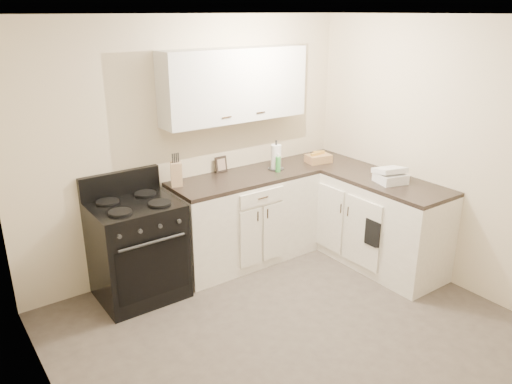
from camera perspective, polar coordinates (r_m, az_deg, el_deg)
floor at (r=4.22m, az=5.79°, el=-16.84°), size 3.60×3.60×0.00m
ceiling at (r=3.38m, az=7.34°, el=19.45°), size 3.60×3.60×0.00m
wall_back at (r=5.03m, az=-7.35°, el=5.18°), size 3.60×0.00×3.60m
wall_right at (r=4.95m, az=22.25°, el=3.60°), size 0.00×3.60×3.60m
wall_left at (r=2.84m, az=-22.07°, el=-8.26°), size 0.00×3.60×3.60m
base_cabinets_back at (r=5.25m, az=-1.31°, el=-3.24°), size 1.55×0.60×0.90m
base_cabinets_right at (r=5.46m, az=11.99°, el=-2.77°), size 0.60×1.90×0.90m
countertop_back at (r=5.08m, az=-1.36°, el=1.63°), size 1.55×0.60×0.04m
countertop_right at (r=5.30m, az=12.35°, el=1.93°), size 0.60×1.90×0.04m
upper_cabinets at (r=5.00m, az=-2.44°, el=12.14°), size 1.55×0.30×0.70m
stove at (r=4.72m, az=-13.36°, el=-6.50°), size 0.76×0.65×0.92m
knife_block at (r=4.82m, az=-9.09°, el=2.02°), size 0.13×0.13×0.23m
paper_towel at (r=5.27m, az=2.30°, el=4.01°), size 0.13×0.13×0.26m
soap_bottle at (r=5.20m, az=2.54°, el=3.19°), size 0.07×0.07×0.16m
picture_frame at (r=5.19m, az=-4.01°, el=3.17°), size 0.14×0.05×0.17m
wicker_basket at (r=5.57m, az=7.15°, el=3.82°), size 0.29×0.22×0.09m
countertop_grill at (r=5.04m, az=15.11°, el=1.58°), size 0.32×0.30×0.10m
glass_jar at (r=5.02m, az=15.01°, el=1.73°), size 0.10×0.10×0.13m
oven_mitt_near at (r=4.94m, az=13.31°, el=-4.62°), size 0.02×0.15×0.25m
oven_mitt_far at (r=4.96m, az=13.06°, el=-4.57°), size 0.02×0.15×0.27m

